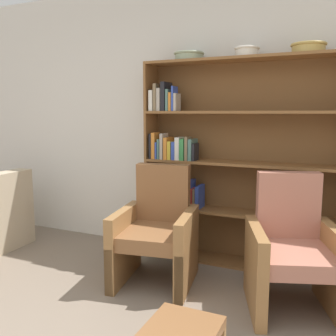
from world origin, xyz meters
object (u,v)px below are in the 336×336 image
(bookshelf, at_px, (224,166))
(footstool, at_px, (182,335))
(bowl_slate, at_px, (189,56))
(bowl_copper, at_px, (308,48))
(bowl_sage, at_px, (247,51))
(armchair_leather, at_px, (157,233))
(armchair_cushioned, at_px, (293,252))

(bookshelf, bearing_deg, footstool, -81.22)
(bowl_slate, xyz_separation_m, bowl_copper, (1.07, 0.00, 0.00))
(bowl_sage, distance_m, bowl_copper, 0.51)
(bowl_sage, distance_m, footstool, 2.42)
(armchair_leather, relative_size, armchair_cushioned, 1.00)
(bowl_slate, relative_size, armchair_cushioned, 0.29)
(bowl_copper, relative_size, armchair_cushioned, 0.29)
(armchair_leather, xyz_separation_m, armchair_cushioned, (1.12, -0.00, 0.00))
(bowl_copper, height_order, armchair_leather, bowl_copper)
(bookshelf, xyz_separation_m, armchair_cushioned, (0.72, -0.64, -0.52))
(bowl_sage, height_order, footstool, bowl_sage)
(bowl_slate, height_order, bowl_copper, bowl_copper)
(bowl_copper, relative_size, footstool, 0.75)
(bowl_copper, height_order, footstool, bowl_copper)
(bowl_sage, xyz_separation_m, armchair_cushioned, (0.53, -0.62, -1.57))
(bookshelf, xyz_separation_m, bowl_slate, (-0.36, -0.02, 1.04))
(bowl_slate, distance_m, footstool, 2.49)
(bowl_slate, xyz_separation_m, armchair_leather, (-0.05, -0.62, -1.56))
(bowl_copper, bearing_deg, armchair_leather, -150.81)
(bowl_slate, distance_m, bowl_sage, 0.55)
(bookshelf, distance_m, bowl_sage, 1.06)
(bookshelf, height_order, armchair_leather, bookshelf)
(armchair_leather, distance_m, footstool, 1.27)
(bookshelf, relative_size, bowl_sage, 8.56)
(bowl_slate, relative_size, armchair_leather, 0.29)
(bowl_slate, relative_size, bowl_copper, 0.99)
(bowl_sage, xyz_separation_m, armchair_leather, (-0.60, -0.62, -1.57))
(armchair_cushioned, bearing_deg, armchair_leather, -19.45)
(armchair_leather, bearing_deg, bowl_slate, -104.03)
(bowl_sage, relative_size, footstool, 0.59)
(bookshelf, xyz_separation_m, footstool, (0.26, -1.71, -0.69))
(bowl_sage, relative_size, armchair_cushioned, 0.23)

